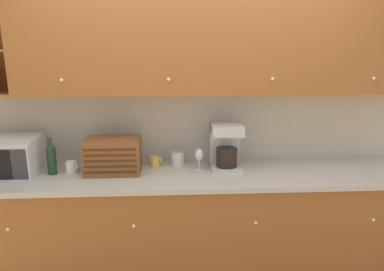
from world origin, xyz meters
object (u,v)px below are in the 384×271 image
(storage_canister, at_px, (178,158))
(mug, at_px, (72,167))
(microwave, at_px, (6,156))
(coffee_maker, at_px, (226,146))
(bread_box, at_px, (113,156))
(mug_blue_second, at_px, (155,161))
(wine_glass, at_px, (199,156))
(wine_bottle, at_px, (51,158))

(storage_canister, bearing_deg, mug, -170.03)
(microwave, distance_m, coffee_maker, 1.71)
(mug, height_order, storage_canister, storage_canister)
(bread_box, relative_size, mug_blue_second, 4.39)
(storage_canister, bearing_deg, wine_glass, -38.22)
(storage_canister, bearing_deg, microwave, -173.64)
(wine_bottle, bearing_deg, mug_blue_second, 9.88)
(mug_blue_second, xyz_separation_m, wine_glass, (0.36, -0.11, 0.07))
(microwave, distance_m, mug_blue_second, 1.14)
(mug, height_order, wine_glass, wine_glass)
(microwave, xyz_separation_m, wine_bottle, (0.35, -0.02, -0.01))
(coffee_maker, bearing_deg, bread_box, -176.48)
(microwave, height_order, coffee_maker, coffee_maker)
(wine_bottle, xyz_separation_m, mug, (0.14, 0.02, -0.08))
(mug_blue_second, bearing_deg, coffee_maker, -7.27)
(bread_box, xyz_separation_m, mug_blue_second, (0.32, 0.13, -0.09))
(storage_canister, height_order, coffee_maker, coffee_maker)
(storage_canister, xyz_separation_m, coffee_maker, (0.39, -0.10, 0.12))
(wine_bottle, distance_m, wine_glass, 1.14)
(storage_canister, xyz_separation_m, wine_glass, (0.17, -0.13, 0.06))
(bread_box, bearing_deg, coffee_maker, 3.52)
(bread_box, distance_m, coffee_maker, 0.90)
(wine_bottle, height_order, bread_box, wine_bottle)
(wine_glass, bearing_deg, microwave, -179.48)
(mug_blue_second, relative_size, coffee_maker, 0.26)
(microwave, bearing_deg, mug, 0.11)
(microwave, distance_m, wine_bottle, 0.35)
(microwave, distance_m, mug, 0.50)
(wine_bottle, relative_size, mug, 3.03)
(mug, distance_m, coffee_maker, 1.23)
(mug_blue_second, bearing_deg, mug, -169.60)
(storage_canister, relative_size, wine_glass, 0.71)
(mug, bearing_deg, mug_blue_second, 10.40)
(microwave, height_order, wine_bottle, wine_bottle)
(microwave, relative_size, mug_blue_second, 5.01)
(wine_bottle, bearing_deg, microwave, 177.04)
(bread_box, height_order, mug_blue_second, bread_box)
(mug, relative_size, bread_box, 0.22)
(bread_box, bearing_deg, mug, 178.26)
(coffee_maker, bearing_deg, microwave, -178.45)
(mug_blue_second, bearing_deg, bread_box, -158.16)
(storage_canister, bearing_deg, coffee_maker, -14.55)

